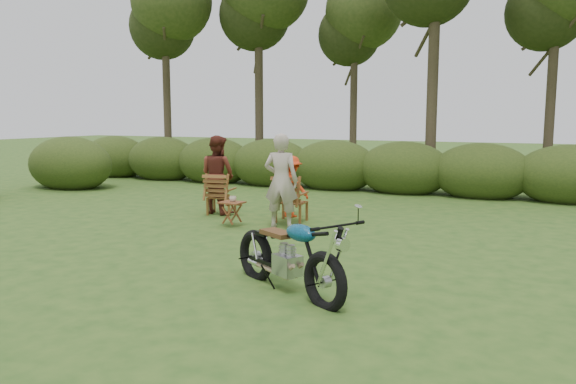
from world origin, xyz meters
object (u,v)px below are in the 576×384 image
at_px(lawn_chair_right, 291,222).
at_px(child, 291,217).
at_px(lawn_chair_left, 222,214).
at_px(adult_b, 218,213).
at_px(side_table, 232,214).
at_px(adult_a, 281,228).
at_px(motorcycle, 287,291).
at_px(cup, 233,199).

xyz_separation_m(lawn_chair_right, child, (-0.24, 0.48, 0.00)).
height_order(lawn_chair_left, adult_b, adult_b).
distance_m(side_table, child, 1.52).
bearing_deg(lawn_chair_right, adult_a, 92.01).
bearing_deg(motorcycle, lawn_chair_left, 159.29).
bearing_deg(child, adult_b, 21.62).
xyz_separation_m(lawn_chair_left, adult_a, (1.76, -0.76, 0.00)).
xyz_separation_m(lawn_chair_left, adult_b, (-0.12, 0.07, 0.00)).
height_order(adult_a, adult_b, adult_a).
relative_size(lawn_chair_left, child, 0.69).
bearing_deg(adult_a, motorcycle, 107.18).
bearing_deg(adult_b, side_table, 145.19).
distance_m(lawn_chair_left, side_table, 1.36).
bearing_deg(lawn_chair_left, adult_b, -40.88).
xyz_separation_m(side_table, child, (0.59, 1.38, -0.23)).
height_order(adult_b, child, adult_b).
bearing_deg(cup, motorcycle, -50.66).
bearing_deg(lawn_chair_left, child, -177.75).
relative_size(lawn_chair_left, adult_b, 0.52).
xyz_separation_m(lawn_chair_right, lawn_chair_left, (-1.69, 0.14, 0.00)).
distance_m(adult_a, child, 1.15).
relative_size(adult_b, child, 1.32).
relative_size(lawn_chair_right, side_table, 1.97).
distance_m(lawn_chair_left, child, 1.50).
xyz_separation_m(cup, adult_a, (0.89, 0.24, -0.52)).
bearing_deg(adult_a, side_table, 7.16).
height_order(side_table, cup, cup).
xyz_separation_m(lawn_chair_right, cup, (-0.82, -0.87, 0.52)).
height_order(motorcycle, side_table, motorcycle).
bearing_deg(side_table, adult_a, 16.52).
bearing_deg(adult_a, lawn_chair_left, -32.76).
bearing_deg(adult_b, lawn_chair_right, -173.21).
bearing_deg(adult_a, cup, 5.90).
bearing_deg(lawn_chair_left, motorcycle, 118.60).
distance_m(motorcycle, lawn_chair_left, 5.41).
bearing_deg(motorcycle, side_table, 159.24).
relative_size(motorcycle, child, 1.56).
height_order(cup, adult_a, adult_a).
relative_size(lawn_chair_right, adult_b, 0.55).
xyz_separation_m(adult_b, child, (1.58, 0.28, 0.00)).
relative_size(lawn_chair_right, cup, 7.04).
bearing_deg(side_table, adult_b, 131.82).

